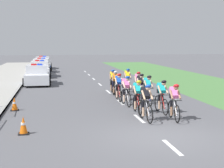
# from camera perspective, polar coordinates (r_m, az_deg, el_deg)

# --- Properties ---
(ground_plane) EXTENTS (160.00, 160.00, 0.00)m
(ground_plane) POSITION_cam_1_polar(r_m,az_deg,el_deg) (11.78, 7.94, -8.65)
(ground_plane) COLOR #56565B
(kerb_edge) EXTENTS (0.16, 60.00, 0.13)m
(kerb_edge) POSITION_cam_1_polar(r_m,az_deg,el_deg) (25.09, -15.13, -0.40)
(kerb_edge) COLOR #9E9E99
(kerb_edge) RESTS_ON ground
(grass_verge) EXTENTS (7.00, 60.00, 0.01)m
(grass_verge) POSITION_cam_1_polar(r_m,az_deg,el_deg) (27.46, 14.66, 0.10)
(grass_verge) COLOR #4C7F42
(grass_verge) RESTS_ON ground
(lane_markings_centre) EXTENTS (0.14, 29.60, 0.01)m
(lane_markings_centre) POSITION_cam_1_polar(r_m,az_deg,el_deg) (24.00, -1.39, -0.63)
(lane_markings_centre) COLOR white
(lane_markings_centre) RESTS_ON ground
(cyclist_lead) EXTENTS (0.43, 1.72, 1.56)m
(cyclist_lead) POSITION_cam_1_polar(r_m,az_deg,el_deg) (13.78, 5.67, -2.99)
(cyclist_lead) COLOR black
(cyclist_lead) RESTS_ON ground
(cyclist_second) EXTENTS (0.44, 1.72, 1.56)m
(cyclist_second) POSITION_cam_1_polar(r_m,az_deg,el_deg) (14.07, 10.35, -2.86)
(cyclist_second) COLOR black
(cyclist_second) RESTS_ON ground
(cyclist_third) EXTENTS (0.42, 1.72, 1.56)m
(cyclist_third) POSITION_cam_1_polar(r_m,az_deg,el_deg) (15.23, 4.28, -2.03)
(cyclist_third) COLOR black
(cyclist_third) RESTS_ON ground
(cyclist_fourth) EXTENTS (0.42, 1.72, 1.56)m
(cyclist_fourth) POSITION_cam_1_polar(r_m,az_deg,el_deg) (15.41, 8.30, -1.98)
(cyclist_fourth) COLOR black
(cyclist_fourth) RESTS_ON ground
(cyclist_fifth) EXTENTS (0.44, 1.72, 1.56)m
(cyclist_fifth) POSITION_cam_1_polar(r_m,az_deg,el_deg) (17.09, 2.36, -1.04)
(cyclist_fifth) COLOR black
(cyclist_fifth) RESTS_ON ground
(cyclist_sixth) EXTENTS (0.42, 1.72, 1.56)m
(cyclist_sixth) POSITION_cam_1_polar(r_m,az_deg,el_deg) (17.50, 5.99, -0.89)
(cyclist_sixth) COLOR black
(cyclist_sixth) RESTS_ON ground
(cyclist_seventh) EXTENTS (0.42, 1.72, 1.56)m
(cyclist_seventh) POSITION_cam_1_polar(r_m,az_deg,el_deg) (18.48, 1.09, -0.44)
(cyclist_seventh) COLOR black
(cyclist_seventh) RESTS_ON ground
(cyclist_eighth) EXTENTS (0.42, 1.72, 1.56)m
(cyclist_eighth) POSITION_cam_1_polar(r_m,az_deg,el_deg) (18.40, 4.76, -0.49)
(cyclist_eighth) COLOR black
(cyclist_eighth) RESTS_ON ground
(cyclist_ninth) EXTENTS (0.45, 1.72, 1.56)m
(cyclist_ninth) POSITION_cam_1_polar(r_m,az_deg,el_deg) (20.15, 0.54, 0.17)
(cyclist_ninth) COLOR black
(cyclist_ninth) RESTS_ON ground
(cyclist_tenth) EXTENTS (0.45, 1.72, 1.56)m
(cyclist_tenth) POSITION_cam_1_polar(r_m,az_deg,el_deg) (19.67, 4.35, -0.01)
(cyclist_tenth) COLOR black
(cyclist_tenth) RESTS_ON ground
(cyclist_eleventh) EXTENTS (0.44, 1.72, 1.56)m
(cyclist_eleventh) POSITION_cam_1_polar(r_m,az_deg,el_deg) (21.09, 0.11, 0.47)
(cyclist_eleventh) COLOR black
(cyclist_eleventh) RESTS_ON ground
(cyclist_twelfth) EXTENTS (0.43, 1.72, 1.56)m
(cyclist_twelfth) POSITION_cam_1_polar(r_m,az_deg,el_deg) (21.95, 2.59, 0.72)
(cyclist_twelfth) COLOR black
(cyclist_twelfth) RESTS_ON ground
(police_car_nearest) EXTENTS (2.07, 4.44, 1.59)m
(police_car_nearest) POSITION_cam_1_polar(r_m,az_deg,el_deg) (26.53, -12.43, 1.40)
(police_car_nearest) COLOR silver
(police_car_nearest) RESTS_ON ground
(police_car_second) EXTENTS (2.03, 4.42, 1.59)m
(police_car_second) POSITION_cam_1_polar(r_m,az_deg,el_deg) (32.52, -11.98, 2.39)
(police_car_second) COLOR white
(police_car_second) RESTS_ON ground
(police_car_third) EXTENTS (2.18, 4.49, 1.59)m
(police_car_third) POSITION_cam_1_polar(r_m,az_deg,el_deg) (37.35, -11.72, 2.96)
(police_car_third) COLOR white
(police_car_third) RESTS_ON ground
(police_car_furthest) EXTENTS (2.09, 4.45, 1.59)m
(police_car_furthest) POSITION_cam_1_polar(r_m,az_deg,el_deg) (42.61, -11.50, 3.43)
(police_car_furthest) COLOR silver
(police_car_furthest) RESTS_ON ground
(traffic_cone_near) EXTENTS (0.36, 0.36, 0.64)m
(traffic_cone_near) POSITION_cam_1_polar(r_m,az_deg,el_deg) (12.23, -14.62, -6.72)
(traffic_cone_near) COLOR black
(traffic_cone_near) RESTS_ON ground
(traffic_cone_mid) EXTENTS (0.36, 0.36, 0.64)m
(traffic_cone_mid) POSITION_cam_1_polar(r_m,az_deg,el_deg) (16.55, -16.02, -3.23)
(traffic_cone_mid) COLOR black
(traffic_cone_mid) RESTS_ON ground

